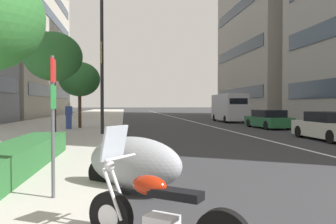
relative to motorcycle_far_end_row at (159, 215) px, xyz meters
The scene contains 13 objects.
sidewalk_right_plaza 30.92m from the motorcycle_far_end_row, 10.05° to the left, with size 160.00×9.73×0.15m, color #B2ADA3.
lane_centre_stripe 36.04m from the motorcycle_far_end_row, 10.41° to the right, with size 110.00×0.16×0.01m, color silver.
motorcycle_far_end_row is the anchor object (origin of this frame).
motorcycle_mid_row 2.63m from the motorcycle_far_end_row, ahead, with size 1.92×2.15×1.11m.
car_following_behind 14.71m from the motorcycle_far_end_row, 40.54° to the right, with size 4.43×1.95×1.39m.
car_lead_in_lane 21.86m from the motorcycle_far_end_row, 27.47° to the right, with size 4.58×2.00×1.35m.
delivery_van_ahead 30.13m from the motorcycle_far_end_row, 19.40° to the right, with size 5.95×2.15×2.76m.
parking_sign_by_curb 2.81m from the motorcycle_far_end_row, 39.13° to the left, with size 0.32×0.06×2.41m.
street_lamp_with_banners 15.31m from the motorcycle_far_end_row, ahead, with size 1.26×2.24×8.41m.
clipped_hedge_bed 5.71m from the motorcycle_far_end_row, 31.51° to the left, with size 6.52×1.10×0.63m, color #28602D.
street_tree_near_plaza_corner 13.32m from the motorcycle_far_end_row, 16.65° to the left, with size 2.68×2.68×4.97m.
street_tree_mid_sidewalk 20.05m from the motorcycle_far_end_row, ahead, with size 2.76×2.76×4.50m.
pedestrian_on_plaza 18.82m from the motorcycle_far_end_row, 12.19° to the left, with size 0.41×0.47×1.72m.
Camera 1 is at (-4.33, 6.91, 1.74)m, focal length 35.68 mm.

